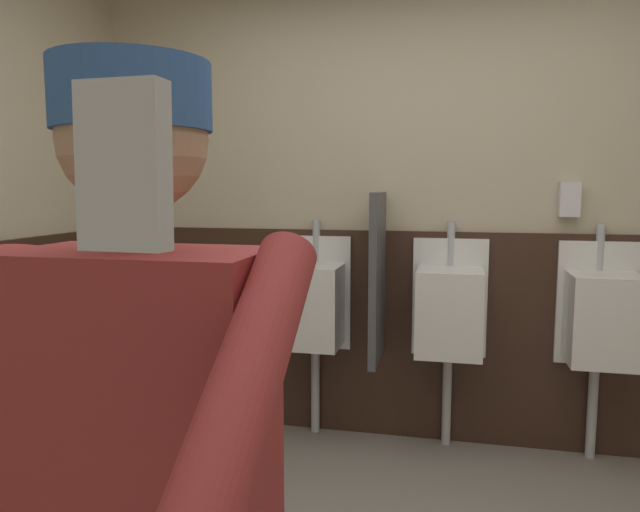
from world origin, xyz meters
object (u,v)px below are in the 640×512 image
at_px(urinal_left, 312,304).
at_px(person, 143,462).
at_px(soap_dispenser, 569,199).
at_px(cell_phone, 124,167).
at_px(urinal_middle, 449,310).
at_px(urinal_right, 602,317).

distance_m(urinal_left, person, 2.28).
distance_m(person, soap_dispenser, 2.64).
height_order(person, cell_phone, person).
distance_m(urinal_left, urinal_middle, 0.75).
distance_m(urinal_left, soap_dispenser, 1.47).
xyz_separation_m(urinal_left, urinal_right, (1.50, 0.00, 0.00)).
xyz_separation_m(urinal_left, soap_dispenser, (1.34, 0.12, 0.59)).
bearing_deg(cell_phone, urinal_left, 104.00).
bearing_deg(urinal_right, soap_dispenser, 143.17).
height_order(urinal_right, cell_phone, cell_phone).
bearing_deg(urinal_middle, person, -102.49).
height_order(person, soap_dispenser, person).
xyz_separation_m(urinal_left, urinal_middle, (0.75, 0.00, 0.00)).
xyz_separation_m(person, cell_phone, (0.29, -0.50, 0.47)).
relative_size(urinal_right, soap_dispenser, 6.89).
bearing_deg(urinal_left, urinal_right, 0.00).
bearing_deg(cell_phone, person, 122.94).
height_order(urinal_middle, person, person).
relative_size(urinal_left, urinal_right, 1.00).
distance_m(urinal_middle, person, 2.32).
xyz_separation_m(urinal_middle, soap_dispenser, (0.59, 0.12, 0.59)).
distance_m(urinal_middle, soap_dispenser, 0.84).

